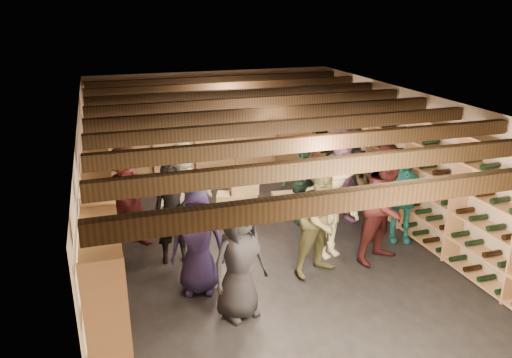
{
  "coord_description": "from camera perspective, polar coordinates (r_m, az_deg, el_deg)",
  "views": [
    {
      "loc": [
        -2.47,
        -6.99,
        3.83
      ],
      "look_at": [
        -0.18,
        0.2,
        1.16
      ],
      "focal_mm": 35.0,
      "sensor_mm": 36.0,
      "label": 1
    }
  ],
  "objects": [
    {
      "name": "crate_stack_right",
      "position": [
        9.27,
        -3.01,
        -3.19
      ],
      "size": [
        0.58,
        0.46,
        0.51
      ],
      "rotation": [
        0.0,
        0.0,
        -0.3
      ],
      "color": "tan",
      "rests_on": "ground"
    },
    {
      "name": "person_12",
      "position": [
        9.94,
        10.59,
        1.35
      ],
      "size": [
        0.81,
        0.57,
        1.58
      ],
      "primitive_type": "imported",
      "rotation": [
        0.0,
        0.0,
        0.08
      ],
      "color": "#303034",
      "rests_on": "ground"
    },
    {
      "name": "person_11",
      "position": [
        9.09,
        9.63,
        0.38
      ],
      "size": [
        1.69,
        0.64,
        1.79
      ],
      "primitive_type": "imported",
      "rotation": [
        0.0,
        0.0,
        -0.07
      ],
      "color": "#7D5283",
      "rests_on": "ground"
    },
    {
      "name": "person_3",
      "position": [
        7.83,
        8.66,
        -3.38
      ],
      "size": [
        1.17,
        0.84,
        1.63
      ],
      "primitive_type": "imported",
      "rotation": [
        0.0,
        0.0,
        0.25
      ],
      "color": "beige",
      "rests_on": "ground"
    },
    {
      "name": "person_2",
      "position": [
        7.31,
        7.67,
        -4.47
      ],
      "size": [
        1.01,
        0.88,
        1.76
      ],
      "primitive_type": "imported",
      "rotation": [
        0.0,
        0.0,
        0.29
      ],
      "color": "brown",
      "rests_on": "ground"
    },
    {
      "name": "wine_rack_left",
      "position": [
        7.51,
        -17.21,
        -2.93
      ],
      "size": [
        0.32,
        7.5,
        2.15
      ],
      "color": "#AE7C54",
      "rests_on": "ground"
    },
    {
      "name": "walls",
      "position": [
        7.86,
        1.66,
        -0.04
      ],
      "size": [
        5.52,
        8.02,
        2.4
      ],
      "color": "#BBA891",
      "rests_on": "ground"
    },
    {
      "name": "person_9",
      "position": [
        8.78,
        -8.18,
        -0.91
      ],
      "size": [
        1.16,
        0.87,
        1.59
      ],
      "primitive_type": "imported",
      "rotation": [
        0.0,
        0.0,
        0.29
      ],
      "color": "#A5A295",
      "rests_on": "ground"
    },
    {
      "name": "crate_loose",
      "position": [
        10.19,
        3.3,
        -2.08
      ],
      "size": [
        0.54,
        0.39,
        0.17
      ],
      "primitive_type": "cube",
      "rotation": [
        0.0,
        0.0,
        -0.12
      ],
      "color": "tan",
      "rests_on": "ground"
    },
    {
      "name": "person_0",
      "position": [
        6.32,
        -1.96,
        -9.3
      ],
      "size": [
        0.89,
        0.72,
        1.57
      ],
      "primitive_type": "imported",
      "rotation": [
        0.0,
        0.0,
        0.32
      ],
      "color": "black",
      "rests_on": "ground"
    },
    {
      "name": "wine_rack_back",
      "position": [
        11.43,
        -4.73,
        5.5
      ],
      "size": [
        4.7,
        0.3,
        2.15
      ],
      "color": "#AE7C54",
      "rests_on": "ground"
    },
    {
      "name": "person_4",
      "position": [
        8.63,
        16.34,
        -2.12
      ],
      "size": [
        0.97,
        0.69,
        1.53
      ],
      "primitive_type": "imported",
      "rotation": [
        0.0,
        0.0,
        -0.4
      ],
      "color": "#237B7A",
      "rests_on": "ground"
    },
    {
      "name": "person_1",
      "position": [
        7.71,
        -9.46,
        -3.83
      ],
      "size": [
        0.62,
        0.44,
        1.62
      ],
      "primitive_type": "imported",
      "rotation": [
        0.0,
        0.0,
        -0.09
      ],
      "color": "black",
      "rests_on": "ground"
    },
    {
      "name": "ground",
      "position": [
        8.34,
        1.58,
        -7.83
      ],
      "size": [
        8.0,
        8.0,
        0.0
      ],
      "primitive_type": "plane",
      "color": "black",
      "rests_on": "ground"
    },
    {
      "name": "ceiling",
      "position": [
        7.55,
        1.75,
        8.58
      ],
      "size": [
        5.5,
        8.0,
        0.01
      ],
      "primitive_type": "cube",
      "color": "beige",
      "rests_on": "walls"
    },
    {
      "name": "ceiling_joists",
      "position": [
        7.58,
        1.74,
        7.54
      ],
      "size": [
        5.4,
        7.12,
        0.18
      ],
      "color": "black",
      "rests_on": "ground"
    },
    {
      "name": "crate_stack_left",
      "position": [
        9.28,
        -1.38,
        -2.03
      ],
      "size": [
        0.54,
        0.4,
        0.85
      ],
      "rotation": [
        0.0,
        0.0,
        -0.15
      ],
      "color": "tan",
      "rests_on": "ground"
    },
    {
      "name": "person_6",
      "position": [
        6.9,
        -6.68,
        -7.15
      ],
      "size": [
        0.84,
        0.66,
        1.5
      ],
      "primitive_type": "imported",
      "rotation": [
        0.0,
        0.0,
        -0.28
      ],
      "color": "#241D48",
      "rests_on": "ground"
    },
    {
      "name": "person_5",
      "position": [
        8.32,
        -14.5,
        -2.0
      ],
      "size": [
        1.68,
        0.89,
        1.73
      ],
      "primitive_type": "imported",
      "rotation": [
        0.0,
        0.0,
        0.25
      ],
      "color": "maroon",
      "rests_on": "ground"
    },
    {
      "name": "wine_rack_right",
      "position": [
        9.05,
        17.21,
        0.88
      ],
      "size": [
        0.32,
        7.5,
        2.15
      ],
      "color": "#AE7C54",
      "rests_on": "ground"
    },
    {
      "name": "person_10",
      "position": [
        9.03,
        5.3,
        -0.56
      ],
      "size": [
        0.92,
        0.51,
        1.49
      ],
      "primitive_type": "imported",
      "rotation": [
        0.0,
        0.0,
        0.18
      ],
      "color": "#284C38",
      "rests_on": "ground"
    },
    {
      "name": "person_8",
      "position": [
        7.84,
        14.74,
        -2.86
      ],
      "size": [
        1.1,
        0.98,
        1.87
      ],
      "primitive_type": "imported",
      "rotation": [
        0.0,
        0.0,
        0.36
      ],
      "color": "#401719",
      "rests_on": "ground"
    }
  ]
}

